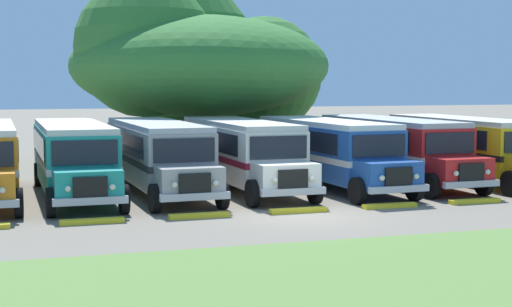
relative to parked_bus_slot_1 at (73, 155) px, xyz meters
The scene contains 14 objects.
ground_plane 10.09m from the parked_bus_slot_1, 45.71° to the right, with size 220.00×220.00×0.00m, color slate.
foreground_grass_strip 17.86m from the parked_bus_slot_1, 66.98° to the right, with size 80.00×10.76×0.01m, color olive.
parked_bus_slot_1 is the anchor object (origin of this frame).
parked_bus_slot_2 3.31m from the parked_bus_slot_1, ahead, with size 3.00×10.88×2.82m.
parked_bus_slot_3 6.83m from the parked_bus_slot_1, ahead, with size 2.99×10.88×2.82m.
parked_bus_slot_4 10.52m from the parked_bus_slot_1, ahead, with size 3.24×10.92×2.82m.
parked_bus_slot_5 13.82m from the parked_bus_slot_1, ahead, with size 3.13×10.90×2.82m.
parked_bus_slot_6 17.22m from the parked_bus_slot_1, ahead, with size 2.89×10.86×2.82m.
curb_wheelstop_1 6.58m from the parked_bus_slot_1, 89.37° to the right, with size 2.00×0.36×0.15m, color yellow.
curb_wheelstop_2 7.46m from the parked_bus_slot_1, 61.25° to the right, with size 2.00×0.36×0.15m, color yellow.
curb_wheelstop_3 9.58m from the parked_bus_slot_1, 42.64° to the right, with size 2.00×0.36×0.15m, color yellow.
curb_wheelstop_4 12.31m from the parked_bus_slot_1, 31.63° to the right, with size 2.00×0.36×0.15m, color yellow.
curb_wheelstop_5 15.33m from the parked_bus_slot_1, 24.83° to the right, with size 2.00×0.36×0.15m, color yellow.
broad_shade_tree 14.08m from the parked_bus_slot_1, 56.60° to the left, with size 14.47×16.34×10.46m.
Camera 1 is at (-9.18, -23.73, 4.40)m, focal length 54.55 mm.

